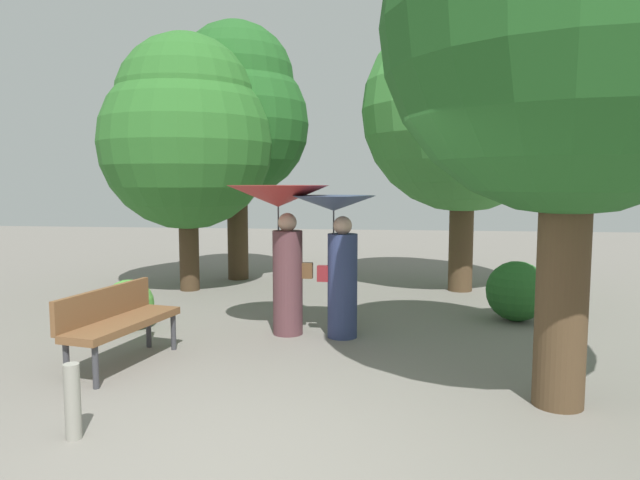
{
  "coord_description": "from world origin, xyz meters",
  "views": [
    {
      "loc": [
        0.97,
        -3.69,
        1.96
      ],
      "look_at": [
        0.0,
        3.93,
        1.18
      ],
      "focal_mm": 31.93,
      "sensor_mm": 36.0,
      "label": 1
    }
  ],
  "objects_px": {
    "park_bench": "(118,318)",
    "path_marker_post": "(73,401)",
    "tree_near_left": "(186,131)",
    "tree_mid_left": "(236,111)",
    "person_left": "(281,223)",
    "tree_mid_right": "(465,94)",
    "person_right": "(338,242)"
  },
  "relations": [
    {
      "from": "tree_mid_left",
      "to": "path_marker_post",
      "type": "distance_m",
      "value": 7.91
    },
    {
      "from": "park_bench",
      "to": "tree_near_left",
      "type": "height_order",
      "value": "tree_near_left"
    },
    {
      "from": "park_bench",
      "to": "tree_near_left",
      "type": "xyz_separation_m",
      "value": [
        -0.75,
        4.23,
        2.36
      ]
    },
    {
      "from": "tree_near_left",
      "to": "tree_mid_left",
      "type": "height_order",
      "value": "tree_mid_left"
    },
    {
      "from": "park_bench",
      "to": "path_marker_post",
      "type": "relative_size",
      "value": 2.66
    },
    {
      "from": "tree_near_left",
      "to": "person_left",
      "type": "bearing_deg",
      "value": -50.84
    },
    {
      "from": "tree_near_left",
      "to": "path_marker_post",
      "type": "relative_size",
      "value": 7.77
    },
    {
      "from": "tree_near_left",
      "to": "park_bench",
      "type": "bearing_deg",
      "value": -79.97
    },
    {
      "from": "tree_near_left",
      "to": "tree_mid_right",
      "type": "relative_size",
      "value": 0.82
    },
    {
      "from": "tree_mid_left",
      "to": "tree_mid_right",
      "type": "bearing_deg",
      "value": -9.41
    },
    {
      "from": "tree_mid_left",
      "to": "tree_near_left",
      "type": "bearing_deg",
      "value": -113.22
    },
    {
      "from": "person_left",
      "to": "path_marker_post",
      "type": "xyz_separation_m",
      "value": [
        -1.0,
        -3.2,
        -1.16
      ]
    },
    {
      "from": "person_left",
      "to": "tree_near_left",
      "type": "height_order",
      "value": "tree_near_left"
    },
    {
      "from": "person_left",
      "to": "path_marker_post",
      "type": "bearing_deg",
      "value": 156.96
    },
    {
      "from": "tree_mid_right",
      "to": "path_marker_post",
      "type": "bearing_deg",
      "value": -119.17
    },
    {
      "from": "tree_near_left",
      "to": "tree_mid_left",
      "type": "relative_size",
      "value": 0.9
    },
    {
      "from": "path_marker_post",
      "to": "tree_mid_right",
      "type": "bearing_deg",
      "value": 60.83
    },
    {
      "from": "person_left",
      "to": "park_bench",
      "type": "bearing_deg",
      "value": 128.64
    },
    {
      "from": "person_right",
      "to": "park_bench",
      "type": "height_order",
      "value": "person_right"
    },
    {
      "from": "tree_near_left",
      "to": "person_right",
      "type": "bearing_deg",
      "value": -43.42
    },
    {
      "from": "tree_mid_right",
      "to": "path_marker_post",
      "type": "distance_m",
      "value": 8.15
    },
    {
      "from": "path_marker_post",
      "to": "tree_mid_left",
      "type": "bearing_deg",
      "value": 95.47
    },
    {
      "from": "person_right",
      "to": "person_left",
      "type": "bearing_deg",
      "value": 79.83
    },
    {
      "from": "person_left",
      "to": "person_right",
      "type": "bearing_deg",
      "value": -100.17
    },
    {
      "from": "person_right",
      "to": "tree_mid_right",
      "type": "height_order",
      "value": "tree_mid_right"
    },
    {
      "from": "park_bench",
      "to": "tree_mid_right",
      "type": "relative_size",
      "value": 0.28
    },
    {
      "from": "park_bench",
      "to": "tree_near_left",
      "type": "relative_size",
      "value": 0.34
    },
    {
      "from": "park_bench",
      "to": "path_marker_post",
      "type": "distance_m",
      "value": 1.81
    },
    {
      "from": "tree_mid_right",
      "to": "tree_mid_left",
      "type": "bearing_deg",
      "value": 170.59
    },
    {
      "from": "person_left",
      "to": "park_bench",
      "type": "height_order",
      "value": "person_left"
    },
    {
      "from": "park_bench",
      "to": "tree_mid_left",
      "type": "distance_m",
      "value": 6.23
    },
    {
      "from": "path_marker_post",
      "to": "person_left",
      "type": "bearing_deg",
      "value": 72.58
    }
  ]
}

